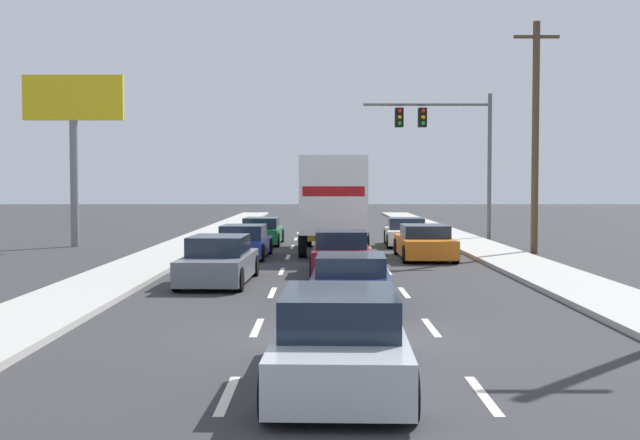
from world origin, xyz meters
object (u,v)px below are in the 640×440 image
Objects in this scene: car_navy at (352,282)px; car_blue at (245,243)px; utility_pole_mid at (537,135)px; car_green at (263,232)px; car_maroon at (342,254)px; car_white at (407,233)px; car_gray at (220,262)px; box_truck at (335,200)px; traffic_signal_mast at (440,132)px; roadside_billboard at (75,123)px; car_silver at (341,341)px; car_orange at (426,243)px.

car_blue is at bearing 106.73° from car_navy.
car_green is at bearing 156.07° from utility_pole_mid.
car_maroon reaches higher than car_white.
car_gray reaches higher than car_maroon.
utility_pole_mid is (7.96, -0.49, 2.57)m from box_truck.
roadside_billboard reaches higher than traffic_signal_mast.
car_gray reaches higher than car_white.
utility_pole_mid reaches higher than traffic_signal_mast.
car_green is 25.86m from car_silver.
car_green is at bearing 7.87° from roadside_billboard.
car_silver is at bearing -80.59° from car_blue.
car_silver is 0.65× the size of traffic_signal_mast.
car_navy is at bearing -56.13° from roadside_billboard.
car_green is 0.88× the size of car_orange.
car_maroon and car_silver have the same top height.
roadside_billboard is (-14.87, 5.80, 4.93)m from car_orange.
car_blue is 0.93× the size of car_navy.
car_silver is 22.67m from utility_pole_mid.
car_gray is 0.57× the size of box_truck.
car_blue is at bearing -33.68° from roadside_billboard.
car_maroon is at bearing -139.35° from utility_pole_mid.
car_gray is 0.64× the size of traffic_signal_mast.
box_truck is at bearing 90.71° from car_maroon.
car_silver is (-0.30, -21.20, -1.56)m from box_truck.
car_green is at bearing 173.61° from car_white.
car_gray is (-0.17, -14.30, 0.03)m from car_green.
car_maroon reaches higher than car_orange.
car_silver is at bearing -98.24° from car_white.
car_gray is at bearing -140.73° from utility_pole_mid.
car_gray reaches higher than car_blue.
car_navy is at bearing -105.51° from car_orange.
box_truck is (3.26, -4.49, 1.59)m from car_green.
car_orange is (6.78, 7.35, -0.02)m from car_gray.
car_maroon is at bearing -42.37° from roadside_billboard.
roadside_billboard is at bearing 114.58° from car_silver.
car_navy is 0.51× the size of utility_pole_mid.
car_white is at bearing 63.56° from car_gray.
car_white is 0.58× the size of traffic_signal_mast.
car_maroon is 13.95m from car_silver.
car_maroon is at bearing -106.31° from car_white.
car_green is 12.97m from utility_pole_mid.
utility_pole_mid is at bearing 23.03° from car_orange.
car_navy is (0.04, -6.77, -0.05)m from car_maroon.
car_silver reaches higher than car_orange.
roadside_billboard reaches higher than car_white.
traffic_signal_mast is at bearing 78.95° from car_silver.
utility_pole_mid reaches higher than car_maroon.
car_navy is at bearing -89.66° from car_maroon.
car_maroon is 11.47m from car_white.
traffic_signal_mast reaches higher than car_navy.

